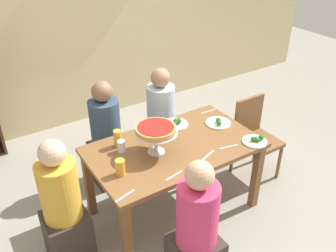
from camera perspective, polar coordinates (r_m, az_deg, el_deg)
name	(u,v)px	position (r m, az deg, el deg)	size (l,w,h in m)	color
ground_plane	(174,208)	(3.66, 0.87, -12.71)	(12.00, 12.00, 0.00)	gray
rear_partition	(75,16)	(4.78, -14.36, 16.38)	(8.00, 0.12, 2.80)	beige
dining_table	(174,155)	(3.25, 0.96, -4.50)	(1.49, 0.87, 0.74)	brown
diner_head_west	(64,211)	(3.04, -16.00, -12.69)	(0.34, 0.34, 1.15)	#382D28
diner_far_left	(107,141)	(3.76, -9.51, -2.36)	(0.34, 0.34, 1.15)	#382D28
diner_far_right	(161,125)	(3.98, -1.11, 0.16)	(0.34, 0.34, 1.15)	#382D28
diner_near_left	(196,236)	(2.76, 4.43, -16.75)	(0.34, 0.34, 1.15)	#382D28
chair_head_east	(254,134)	(3.93, 13.28, -1.27)	(0.40, 0.40, 0.87)	brown
deep_dish_pizza_stand	(156,131)	(3.00, -1.96, -0.73)	(0.37, 0.37, 0.25)	silver
salad_plate_near_diner	(176,123)	(3.49, 1.27, 0.45)	(0.24, 0.24, 0.07)	white
salad_plate_far_diner	(218,123)	(3.54, 7.86, 0.52)	(0.24, 0.24, 0.06)	white
salad_plate_spare	(255,140)	(3.33, 13.52, -2.21)	(0.22, 0.22, 0.07)	white
beer_glass_amber_tall	(118,138)	(3.18, -7.87, -1.95)	(0.07, 0.07, 0.16)	gold
beer_glass_amber_short	(120,167)	(2.86, -7.47, -6.43)	(0.08, 0.08, 0.13)	gold
water_glass_clear_near	(121,146)	(3.12, -7.29, -3.16)	(0.07, 0.07, 0.10)	white
cutlery_fork_near	(174,176)	(2.86, 0.95, -7.76)	(0.18, 0.02, 0.01)	silver
cutlery_knife_near	(125,196)	(2.70, -6.73, -10.80)	(0.18, 0.02, 0.01)	silver
cutlery_fork_far	(208,111)	(3.75, 6.27, 2.27)	(0.18, 0.02, 0.01)	silver
cutlery_knife_far	(228,147)	(3.22, 9.42, -3.25)	(0.18, 0.02, 0.01)	silver
cutlery_spare_fork	(208,155)	(3.09, 6.27, -4.57)	(0.18, 0.02, 0.01)	silver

